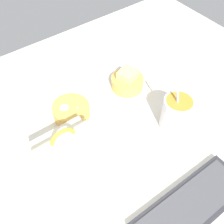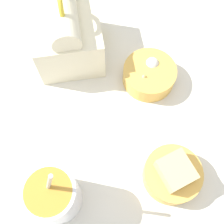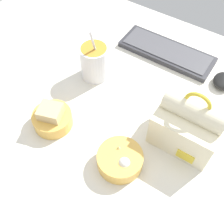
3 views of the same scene
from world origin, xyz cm
name	(u,v)px [view 1 (image 1 of 3)]	position (x,y,z in cm)	size (l,w,h in cm)	color
desk_surface	(122,120)	(0.00, 0.00, 1.00)	(140.00, 110.00, 2.00)	silver
keyboard	(191,206)	(3.88, 34.48, 3.02)	(33.56, 12.21, 2.10)	#2D2D33
lunch_bag	(67,157)	(23.77, 6.31, 9.00)	(17.22, 15.17, 19.16)	#EFE5C1
soup_cup	(176,113)	(-11.64, 12.15, 8.11)	(9.23, 9.23, 19.60)	silver
bento_bowl_sandwich	(127,81)	(-10.64, -10.79, 4.82)	(11.52, 11.52, 7.56)	#EAB24C
bento_bowl_snacks	(71,111)	(12.71, -10.97, 4.39)	(12.23, 12.23, 5.46)	#EAB24C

